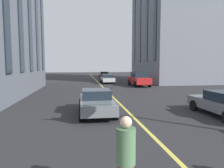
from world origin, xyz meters
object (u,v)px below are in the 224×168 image
Objects in this scene: car_grey_near at (224,103)px; car_silver_trailing at (107,79)px; car_red_parked_b at (139,79)px; car_red_far at (104,75)px; pedestrian_companion at (126,161)px; car_grey_oncoming at (96,101)px.

car_grey_near is 21.39m from car_silver_trailing.
car_red_parked_b is 1.07× the size of car_silver_trailing.
car_red_far is 39.70m from pedestrian_companion.
pedestrian_companion reaches higher than car_silver_trailing.
pedestrian_companion is (-39.49, 4.08, 0.20)m from car_red_far.
car_silver_trailing is at bearing -6.71° from pedestrian_companion.
car_red_far is 17.51m from car_red_parked_b.
pedestrian_companion is (-22.19, 6.80, -0.07)m from car_red_parked_b.
car_red_parked_b is at bearing 0.00° from car_grey_near.
car_grey_oncoming is at bearing 170.70° from car_silver_trailing.
car_grey_oncoming is 19.67m from car_silver_trailing.
car_grey_near is 9.09m from pedestrian_companion.
car_red_parked_b reaches higher than car_grey_near.
car_grey_oncoming is at bearing -0.09° from pedestrian_companion.
car_red_parked_b is at bearing -143.69° from car_silver_trailing.
car_red_parked_b is at bearing -17.03° from pedestrian_companion.
car_red_far is 12.42m from car_silver_trailing.
car_silver_trailing is 27.30m from pedestrian_companion.
car_silver_trailing is at bearing 9.72° from car_grey_near.
car_red_far is 2.46× the size of pedestrian_companion.
pedestrian_companion is (-27.11, 3.19, 0.20)m from car_silver_trailing.
car_grey_near is 2.46× the size of pedestrian_companion.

